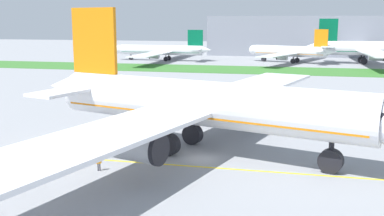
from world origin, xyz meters
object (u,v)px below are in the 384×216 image
object	(u,v)px
ground_crew_wingwalker_port	(100,150)
parked_airliner_far_left	(163,50)
airliner_foreground	(199,104)
parked_airliner_far_centre	(291,51)
service_truck_catering_van	(189,88)
ground_crew_marshaller_front	(99,162)
parked_airliner_far_right	(370,49)
service_truck_fuel_bowser	(131,86)

from	to	relation	value
ground_crew_wingwalker_port	parked_airliner_far_left	bearing A→B (deg)	103.25
airliner_foreground	parked_airliner_far_centre	xyz separation A→B (m)	(9.30, 125.88, -1.67)
airliner_foreground	parked_airliner_far_left	xyz separation A→B (m)	(-41.28, 124.21, -1.81)
airliner_foreground	service_truck_catering_van	distance (m)	44.44
airliner_foreground	ground_crew_wingwalker_port	world-z (taller)	airliner_foreground
ground_crew_marshaller_front	parked_airliner_far_right	size ratio (longest dim) A/B	0.02
parked_airliner_far_right	airliner_foreground	bearing A→B (deg)	-106.48
airliner_foreground	service_truck_fuel_bowser	distance (m)	50.22
ground_crew_wingwalker_port	parked_airliner_far_left	xyz separation A→B (m)	(-30.45, 129.36, 3.21)
service_truck_catering_van	parked_airliner_far_right	distance (m)	98.48
ground_crew_marshaller_front	parked_airliner_far_centre	distance (m)	136.56
parked_airliner_far_centre	ground_crew_wingwalker_port	bearing A→B (deg)	-98.73
ground_crew_wingwalker_port	service_truck_catering_van	bearing A→B (deg)	90.56
ground_crew_wingwalker_port	parked_airliner_far_centre	world-z (taller)	parked_airliner_far_centre
airliner_foreground	service_truck_fuel_bowser	size ratio (longest dim) A/B	12.11
service_truck_catering_van	parked_airliner_far_centre	xyz separation A→B (m)	(20.59, 83.14, 2.92)
service_truck_fuel_bowser	parked_airliner_far_centre	size ratio (longest dim) A/B	0.12
airliner_foreground	service_truck_fuel_bowser	xyz separation A→B (m)	(-24.82, 43.41, -4.63)
airliner_foreground	parked_airliner_far_centre	size ratio (longest dim) A/B	1.45
ground_crew_wingwalker_port	service_truck_fuel_bowser	world-z (taller)	service_truck_fuel_bowser
ground_crew_wingwalker_port	ground_crew_marshaller_front	xyz separation A→B (m)	(1.73, -4.25, 0.02)
ground_crew_marshaller_front	service_truck_fuel_bowser	bearing A→B (deg)	106.59
parked_airliner_far_left	parked_airliner_far_centre	world-z (taller)	parked_airliner_far_centre
ground_crew_marshaller_front	parked_airliner_far_left	bearing A→B (deg)	103.54
airliner_foreground	parked_airliner_far_right	size ratio (longest dim) A/B	1.04
service_truck_catering_van	parked_airliner_far_centre	world-z (taller)	parked_airliner_far_centre
airliner_foreground	ground_crew_marshaller_front	xyz separation A→B (m)	(-9.09, -9.39, -5.00)
ground_crew_marshaller_front	parked_airliner_far_right	world-z (taller)	parked_airliner_far_right
ground_crew_wingwalker_port	parked_airliner_far_left	distance (m)	132.93
service_truck_catering_van	parked_airliner_far_centre	distance (m)	85.70
airliner_foreground	ground_crew_wingwalker_port	xyz separation A→B (m)	(-10.83, -5.15, -5.01)
parked_airliner_far_centre	service_truck_fuel_bowser	bearing A→B (deg)	-112.48
airliner_foreground	parked_airliner_far_left	size ratio (longest dim) A/B	1.18
ground_crew_marshaller_front	service_truck_fuel_bowser	size ratio (longest dim) A/B	0.26
parked_airliner_far_centre	parked_airliner_far_right	bearing A→B (deg)	4.19
service_truck_fuel_bowser	parked_airliner_far_right	bearing A→B (deg)	53.45
ground_crew_marshaller_front	airliner_foreground	bearing A→B (deg)	45.93
airliner_foreground	ground_crew_marshaller_front	distance (m)	14.00
service_truck_fuel_bowser	parked_airliner_far_left	world-z (taller)	parked_airliner_far_left
ground_crew_marshaller_front	service_truck_fuel_bowser	distance (m)	55.09
airliner_foreground	parked_airliner_far_right	world-z (taller)	airliner_foreground
airliner_foreground	ground_crew_wingwalker_port	bearing A→B (deg)	-154.57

